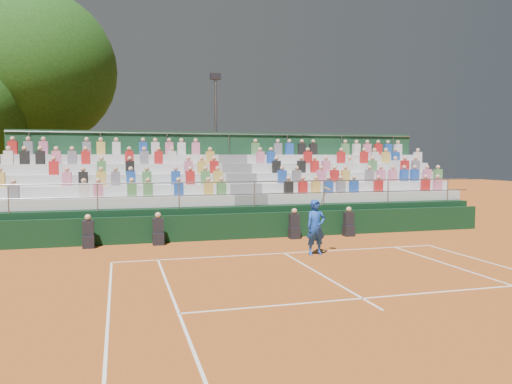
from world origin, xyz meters
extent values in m
plane|color=#AA521C|center=(0.00, 0.00, 0.00)|extent=(90.00, 90.00, 0.00)
cube|color=white|center=(0.00, 0.00, 0.01)|extent=(11.00, 0.06, 0.01)
cube|color=white|center=(0.00, -3.20, 0.01)|extent=(0.06, 6.40, 0.01)
cube|color=white|center=(0.00, -5.49, 0.01)|extent=(8.22, 0.06, 0.01)
cube|color=black|center=(0.00, 3.20, 0.50)|extent=(20.00, 0.15, 1.00)
cube|color=black|center=(-6.30, 2.75, 0.22)|extent=(0.40, 0.40, 0.44)
cube|color=black|center=(-6.30, 2.75, 0.70)|extent=(0.38, 0.25, 0.55)
sphere|color=tan|center=(-6.30, 2.75, 1.08)|extent=(0.22, 0.22, 0.22)
cube|color=black|center=(-3.89, 2.75, 0.22)|extent=(0.40, 0.40, 0.44)
cube|color=black|center=(-3.89, 2.75, 0.70)|extent=(0.38, 0.25, 0.55)
sphere|color=tan|center=(-3.89, 2.75, 1.08)|extent=(0.22, 0.22, 0.22)
cube|color=black|center=(1.34, 2.75, 0.22)|extent=(0.40, 0.40, 0.44)
cube|color=black|center=(1.34, 2.75, 0.70)|extent=(0.38, 0.25, 0.55)
sphere|color=tan|center=(1.34, 2.75, 1.08)|extent=(0.22, 0.22, 0.22)
cube|color=black|center=(3.67, 2.75, 0.22)|extent=(0.40, 0.40, 0.44)
cube|color=black|center=(3.67, 2.75, 0.70)|extent=(0.38, 0.25, 0.55)
sphere|color=tan|center=(3.67, 2.75, 1.08)|extent=(0.22, 0.22, 0.22)
cube|color=black|center=(0.00, 6.30, 0.60)|extent=(20.00, 5.20, 1.20)
cube|color=silver|center=(-5.35, 4.62, 1.41)|extent=(9.30, 0.85, 0.42)
cube|color=silver|center=(5.35, 4.62, 1.41)|extent=(9.30, 0.85, 0.42)
cube|color=slate|center=(0.00, 4.62, 1.41)|extent=(1.40, 0.85, 0.42)
cube|color=silver|center=(-5.35, 5.47, 1.83)|extent=(9.30, 0.85, 0.42)
cube|color=silver|center=(5.35, 5.47, 1.83)|extent=(9.30, 0.85, 0.42)
cube|color=slate|center=(0.00, 5.47, 1.83)|extent=(1.40, 0.85, 0.42)
cube|color=silver|center=(-5.35, 6.33, 2.25)|extent=(9.30, 0.85, 0.42)
cube|color=silver|center=(5.35, 6.33, 2.25)|extent=(9.30, 0.85, 0.42)
cube|color=slate|center=(0.00, 6.33, 2.25)|extent=(1.40, 0.85, 0.42)
cube|color=silver|center=(-5.35, 7.17, 2.67)|extent=(9.30, 0.85, 0.42)
cube|color=silver|center=(5.35, 7.17, 2.67)|extent=(9.30, 0.85, 0.42)
cube|color=slate|center=(0.00, 7.17, 2.67)|extent=(1.40, 0.85, 0.42)
cube|color=silver|center=(-5.35, 8.03, 3.09)|extent=(9.30, 0.85, 0.42)
cube|color=silver|center=(5.35, 8.03, 3.09)|extent=(9.30, 0.85, 0.42)
cube|color=slate|center=(0.00, 8.03, 3.09)|extent=(1.40, 0.85, 0.42)
cube|color=#173D25|center=(0.00, 8.55, 2.20)|extent=(20.00, 0.12, 4.40)
cylinder|color=gray|center=(0.00, 3.75, 2.20)|extent=(20.00, 0.05, 0.05)
cylinder|color=gray|center=(0.00, 8.45, 4.30)|extent=(20.00, 0.05, 0.05)
cube|color=slate|center=(-8.95, 4.47, 1.90)|extent=(0.36, 0.24, 0.56)
cube|color=silver|center=(-6.51, 4.47, 1.90)|extent=(0.36, 0.24, 0.56)
cube|color=pink|center=(-6.00, 4.47, 1.90)|extent=(0.36, 0.24, 0.56)
cube|color=#4C8C4C|center=(-4.74, 4.47, 1.90)|extent=(0.36, 0.24, 0.56)
cube|color=#4C8C4C|center=(-4.13, 4.47, 1.90)|extent=(0.36, 0.24, 0.56)
cube|color=#1E4CB2|center=(-2.93, 4.47, 1.90)|extent=(0.36, 0.24, 0.56)
cube|color=gold|center=(-1.73, 4.47, 1.90)|extent=(0.36, 0.24, 0.56)
cube|color=#4C8C4C|center=(-1.20, 4.47, 1.90)|extent=(0.36, 0.24, 0.56)
cube|color=gold|center=(-9.58, 5.32, 2.32)|extent=(0.36, 0.24, 0.56)
cube|color=pink|center=(-7.19, 5.32, 2.32)|extent=(0.36, 0.24, 0.56)
cube|color=black|center=(-6.58, 5.32, 2.32)|extent=(0.36, 0.24, 0.56)
cube|color=gold|center=(-5.91, 5.32, 2.32)|extent=(0.36, 0.24, 0.56)
cube|color=slate|center=(-5.35, 5.32, 2.32)|extent=(0.36, 0.24, 0.56)
cube|color=#1E4CB2|center=(-4.75, 5.32, 2.32)|extent=(0.36, 0.24, 0.56)
cube|color=#4C8C4C|center=(-4.13, 5.32, 2.32)|extent=(0.36, 0.24, 0.56)
cube|color=#1E4CB2|center=(-2.95, 5.32, 2.32)|extent=(0.36, 0.24, 0.56)
cube|color=red|center=(-2.35, 5.32, 2.32)|extent=(0.36, 0.24, 0.56)
cube|color=#4C8C4C|center=(-1.71, 5.32, 2.32)|extent=(0.36, 0.24, 0.56)
cube|color=gold|center=(-1.18, 5.32, 2.32)|extent=(0.36, 0.24, 0.56)
cube|color=red|center=(-7.76, 6.17, 2.74)|extent=(0.36, 0.24, 0.56)
cube|color=#4C8C4C|center=(-5.91, 6.17, 2.74)|extent=(0.36, 0.24, 0.56)
cube|color=black|center=(-4.77, 6.17, 2.74)|extent=(0.36, 0.24, 0.56)
cube|color=pink|center=(-2.31, 6.17, 2.74)|extent=(0.36, 0.24, 0.56)
cube|color=gold|center=(-1.72, 6.17, 2.74)|extent=(0.36, 0.24, 0.56)
cube|color=red|center=(-1.17, 6.17, 2.74)|extent=(0.36, 0.24, 0.56)
cube|color=silver|center=(-9.58, 7.02, 3.16)|extent=(0.36, 0.24, 0.56)
cube|color=black|center=(-8.97, 7.02, 3.16)|extent=(0.36, 0.24, 0.56)
cube|color=black|center=(-8.37, 7.02, 3.16)|extent=(0.36, 0.24, 0.56)
cube|color=pink|center=(-7.74, 7.02, 3.16)|extent=(0.36, 0.24, 0.56)
cube|color=slate|center=(-7.12, 7.02, 3.16)|extent=(0.36, 0.24, 0.56)
cube|color=red|center=(-6.57, 7.02, 3.16)|extent=(0.36, 0.24, 0.56)
cube|color=red|center=(-4.77, 7.02, 3.16)|extent=(0.36, 0.24, 0.56)
cube|color=slate|center=(-4.13, 7.02, 3.16)|extent=(0.36, 0.24, 0.56)
cube|color=red|center=(-3.51, 7.02, 3.16)|extent=(0.36, 0.24, 0.56)
cube|color=silver|center=(-2.92, 7.02, 3.16)|extent=(0.36, 0.24, 0.56)
cube|color=gold|center=(-1.20, 7.02, 3.16)|extent=(0.36, 0.24, 0.56)
cube|color=red|center=(-9.57, 7.88, 3.58)|extent=(0.36, 0.24, 0.56)
cube|color=slate|center=(-8.95, 7.88, 3.58)|extent=(0.36, 0.24, 0.56)
cube|color=pink|center=(-8.35, 7.88, 3.58)|extent=(0.36, 0.24, 0.56)
cube|color=slate|center=(-6.57, 7.88, 3.58)|extent=(0.36, 0.24, 0.56)
cube|color=gold|center=(-5.97, 7.88, 3.58)|extent=(0.36, 0.24, 0.56)
cube|color=silver|center=(-5.31, 7.88, 3.58)|extent=(0.36, 0.24, 0.56)
cube|color=#1E4CB2|center=(-4.13, 7.88, 3.58)|extent=(0.36, 0.24, 0.56)
cube|color=silver|center=(-3.59, 7.88, 3.58)|extent=(0.36, 0.24, 0.56)
cube|color=pink|center=(-2.95, 7.88, 3.58)|extent=(0.36, 0.24, 0.56)
cube|color=silver|center=(-2.39, 7.88, 3.58)|extent=(0.36, 0.24, 0.56)
cube|color=pink|center=(-1.72, 7.88, 3.58)|extent=(0.36, 0.24, 0.56)
cube|color=black|center=(1.70, 4.47, 1.90)|extent=(0.36, 0.24, 0.56)
cube|color=red|center=(2.35, 4.47, 1.90)|extent=(0.36, 0.24, 0.56)
cube|color=gold|center=(2.94, 4.47, 1.90)|extent=(0.36, 0.24, 0.56)
cube|color=#1E4CB2|center=(3.52, 4.47, 1.90)|extent=(0.36, 0.24, 0.56)
cube|color=slate|center=(4.10, 4.47, 1.90)|extent=(0.36, 0.24, 0.56)
cube|color=#1E4CB2|center=(4.74, 4.47, 1.90)|extent=(0.36, 0.24, 0.56)
cube|color=red|center=(5.94, 4.47, 1.90)|extent=(0.36, 0.24, 0.56)
cube|color=red|center=(8.34, 4.47, 1.90)|extent=(0.36, 0.24, 0.56)
cube|color=pink|center=(8.98, 4.47, 1.90)|extent=(0.36, 0.24, 0.56)
cube|color=#1E4CB2|center=(1.70, 5.32, 2.32)|extent=(0.36, 0.24, 0.56)
cube|color=slate|center=(2.37, 5.32, 2.32)|extent=(0.36, 0.24, 0.56)
cube|color=pink|center=(3.54, 5.32, 2.32)|extent=(0.36, 0.24, 0.56)
cube|color=red|center=(4.19, 5.32, 2.32)|extent=(0.36, 0.24, 0.56)
cube|color=gold|center=(4.73, 5.32, 2.32)|extent=(0.36, 0.24, 0.56)
cube|color=slate|center=(5.94, 5.32, 2.32)|extent=(0.36, 0.24, 0.56)
cube|color=pink|center=(6.54, 5.32, 2.32)|extent=(0.36, 0.24, 0.56)
cube|color=pink|center=(7.16, 5.32, 2.32)|extent=(0.36, 0.24, 0.56)
cube|color=#1E4CB2|center=(7.75, 5.32, 2.32)|extent=(0.36, 0.24, 0.56)
cube|color=#1E4CB2|center=(8.32, 5.32, 2.32)|extent=(0.36, 0.24, 0.56)
cube|color=pink|center=(8.99, 5.32, 2.32)|extent=(0.36, 0.24, 0.56)
cube|color=#4C8C4C|center=(9.59, 5.32, 2.32)|extent=(0.36, 0.24, 0.56)
cube|color=black|center=(1.70, 6.17, 2.74)|extent=(0.36, 0.24, 0.56)
cube|color=black|center=(2.91, 6.17, 2.74)|extent=(0.36, 0.24, 0.56)
cube|color=red|center=(3.57, 6.17, 2.74)|extent=(0.36, 0.24, 0.56)
cube|color=pink|center=(4.14, 6.17, 2.74)|extent=(0.36, 0.24, 0.56)
cube|color=silver|center=(5.35, 6.17, 2.74)|extent=(0.36, 0.24, 0.56)
cube|color=#4C8C4C|center=(6.56, 6.17, 2.74)|extent=(0.36, 0.24, 0.56)
cube|color=silver|center=(7.79, 6.17, 2.74)|extent=(0.36, 0.24, 0.56)
cube|color=red|center=(8.31, 6.17, 2.74)|extent=(0.36, 0.24, 0.56)
cube|color=slate|center=(8.92, 6.17, 2.74)|extent=(0.36, 0.24, 0.56)
cube|color=pink|center=(1.18, 7.02, 3.16)|extent=(0.36, 0.24, 0.56)
cube|color=#1E4CB2|center=(1.70, 7.02, 3.16)|extent=(0.36, 0.24, 0.56)
cube|color=red|center=(3.56, 7.02, 3.16)|extent=(0.36, 0.24, 0.56)
cube|color=red|center=(5.31, 7.02, 3.16)|extent=(0.36, 0.24, 0.56)
cube|color=red|center=(6.54, 7.02, 3.16)|extent=(0.36, 0.24, 0.56)
cube|color=silver|center=(7.12, 7.02, 3.16)|extent=(0.36, 0.24, 0.56)
cube|color=gold|center=(7.76, 7.02, 3.16)|extent=(0.36, 0.24, 0.56)
cube|color=#1E4CB2|center=(8.31, 7.02, 3.16)|extent=(0.36, 0.24, 0.56)
cube|color=silver|center=(9.59, 7.02, 3.16)|extent=(0.36, 0.24, 0.56)
cube|color=#4C8C4C|center=(1.18, 7.88, 3.58)|extent=(0.36, 0.24, 0.56)
cube|color=slate|center=(2.33, 7.88, 3.58)|extent=(0.36, 0.24, 0.56)
cube|color=#1E4CB2|center=(2.92, 7.88, 3.58)|extent=(0.36, 0.24, 0.56)
cube|color=black|center=(3.57, 7.88, 3.58)|extent=(0.36, 0.24, 0.56)
cube|color=black|center=(4.18, 7.88, 3.58)|extent=(0.36, 0.24, 0.56)
cube|color=#4C8C4C|center=(5.93, 7.88, 3.58)|extent=(0.36, 0.24, 0.56)
cube|color=silver|center=(6.55, 7.88, 3.58)|extent=(0.36, 0.24, 0.56)
cube|color=pink|center=(7.17, 7.88, 3.58)|extent=(0.36, 0.24, 0.56)
cube|color=red|center=(7.79, 7.88, 3.58)|extent=(0.36, 0.24, 0.56)
cube|color=#1E4CB2|center=(8.36, 7.88, 3.58)|extent=(0.36, 0.24, 0.56)
cube|color=silver|center=(8.95, 7.88, 3.58)|extent=(0.36, 0.24, 0.56)
imported|color=#163FAA|center=(0.92, -0.47, 0.90)|extent=(0.68, 0.47, 1.80)
cylinder|color=gray|center=(1.17, -0.47, 1.85)|extent=(0.26, 0.03, 0.51)
cylinder|color=#E5D866|center=(1.32, -0.47, 2.15)|extent=(0.26, 0.28, 0.14)
cylinder|color=#362113|center=(-9.32, 13.89, 2.30)|extent=(0.50, 0.50, 4.59)
sphere|color=#15380F|center=(-9.32, 13.89, 7.90)|extent=(8.27, 8.27, 8.27)
cylinder|color=gray|center=(0.04, 12.06, 3.73)|extent=(0.16, 0.16, 7.46)
cube|color=black|center=(0.04, 12.06, 7.64)|extent=(0.60, 0.25, 0.35)
camera|label=1|loc=(-5.24, -15.46, 3.18)|focal=35.00mm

